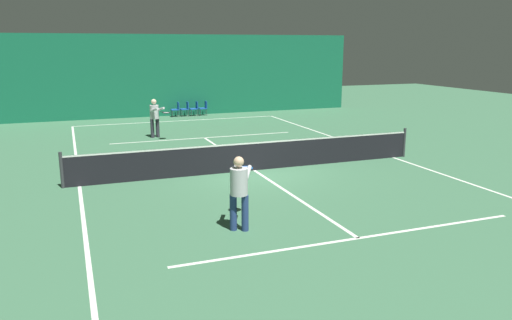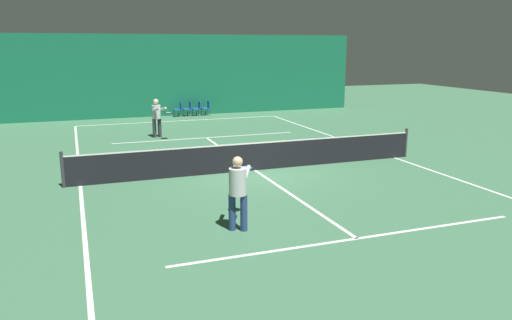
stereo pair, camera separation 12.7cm
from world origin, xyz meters
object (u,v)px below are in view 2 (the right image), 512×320
tennis_net (255,155)px  courtside_chair_2 (197,107)px  player_near (238,187)px  courtside_chair_1 (188,108)px  courtside_chair_3 (207,107)px  player_far (157,115)px  courtside_chair_0 (179,108)px

tennis_net → courtside_chair_2: bearing=84.3°
player_near → courtside_chair_2: 18.96m
courtside_chair_1 → courtside_chair_3: size_ratio=1.00×
player_near → courtside_chair_1: (3.02, 18.61, -0.50)m
tennis_net → player_far: bearing=105.5°
player_near → courtside_chair_1: player_near is taller
tennis_net → player_near: (-2.22, -5.00, 0.48)m
player_near → courtside_chair_3: bearing=16.2°
courtside_chair_0 → courtside_chair_1: 0.55m
courtside_chair_1 → courtside_chair_3: 1.11m
player_near → courtside_chair_0: 18.78m
player_near → player_far: (0.20, 12.29, 0.02)m
courtside_chair_0 → courtside_chair_3: bearing=90.0°
courtside_chair_1 → courtside_chair_3: bearing=90.0°
courtside_chair_0 → courtside_chair_3: size_ratio=1.00×
tennis_net → courtside_chair_0: tennis_net is taller
player_far → courtside_chair_3: (3.93, 6.32, -0.52)m
player_near → tennis_net: bearing=4.7°
courtside_chair_0 → courtside_chair_2: bearing=90.0°
player_near → player_far: bearing=27.8°
player_far → courtside_chair_0: player_far is taller
courtside_chair_2 → courtside_chair_3: (0.55, 0.00, 0.00)m
courtside_chair_2 → courtside_chair_0: bearing=-90.0°
courtside_chair_0 → courtside_chair_1: bearing=90.0°
tennis_net → courtside_chair_0: bearing=89.0°
tennis_net → player_near: size_ratio=7.07×
tennis_net → courtside_chair_1: tennis_net is taller
player_far → courtside_chair_2: 7.19m
tennis_net → courtside_chair_1: bearing=86.6°
player_far → courtside_chair_3: size_ratio=2.05×
tennis_net → courtside_chair_3: bearing=82.0°
courtside_chair_2 → player_near: bearing=-10.9°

